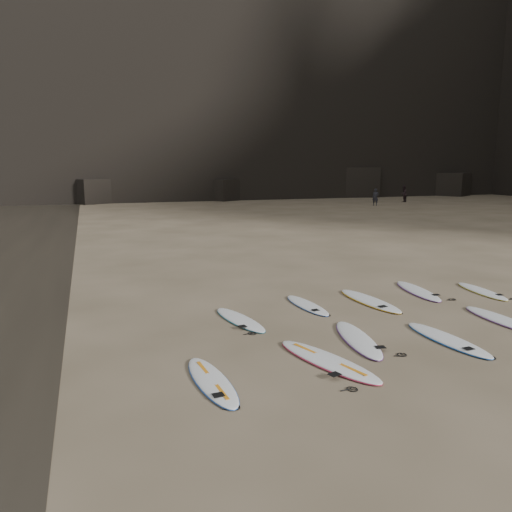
{
  "coord_description": "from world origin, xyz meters",
  "views": [
    {
      "loc": [
        -6.35,
        -9.27,
        3.93
      ],
      "look_at": [
        -2.1,
        3.26,
        1.5
      ],
      "focal_mm": 35.0,
      "sensor_mm": 36.0,
      "label": 1
    }
  ],
  "objects_px": {
    "surfboard_1": "(328,360)",
    "person_a": "(375,197)",
    "surfboard_7": "(370,300)",
    "surfboard_4": "(502,320)",
    "surfboard_0": "(212,381)",
    "surfboard_5": "(240,319)",
    "person_b": "(404,194)",
    "surfboard_8": "(418,291)",
    "surfboard_3": "(447,339)",
    "surfboard_2": "(358,339)",
    "surfboard_6": "(307,305)",
    "surfboard_9": "(482,291)"
  },
  "relations": [
    {
      "from": "surfboard_3",
      "to": "surfboard_7",
      "type": "xyz_separation_m",
      "value": [
        0.06,
        3.4,
        0.0
      ]
    },
    {
      "from": "surfboard_8",
      "to": "person_a",
      "type": "xyz_separation_m",
      "value": [
        16.92,
        29.56,
        0.77
      ]
    },
    {
      "from": "surfboard_3",
      "to": "surfboard_6",
      "type": "relative_size",
      "value": 1.14
    },
    {
      "from": "surfboard_2",
      "to": "surfboard_7",
      "type": "xyz_separation_m",
      "value": [
        1.97,
        2.74,
        0.0
      ]
    },
    {
      "from": "surfboard_0",
      "to": "surfboard_9",
      "type": "relative_size",
      "value": 1.03
    },
    {
      "from": "person_b",
      "to": "surfboard_6",
      "type": "bearing_deg",
      "value": 24.24
    },
    {
      "from": "surfboard_1",
      "to": "surfboard_8",
      "type": "bearing_deg",
      "value": 21.21
    },
    {
      "from": "surfboard_0",
      "to": "surfboard_9",
      "type": "bearing_deg",
      "value": 17.01
    },
    {
      "from": "surfboard_7",
      "to": "surfboard_0",
      "type": "bearing_deg",
      "value": -150.16
    },
    {
      "from": "surfboard_3",
      "to": "surfboard_4",
      "type": "bearing_deg",
      "value": 14.49
    },
    {
      "from": "surfboard_3",
      "to": "surfboard_5",
      "type": "bearing_deg",
      "value": 140.74
    },
    {
      "from": "surfboard_9",
      "to": "surfboard_4",
      "type": "bearing_deg",
      "value": -117.19
    },
    {
      "from": "surfboard_0",
      "to": "person_a",
      "type": "distance_m",
      "value": 41.9
    },
    {
      "from": "person_a",
      "to": "person_b",
      "type": "bearing_deg",
      "value": 75.65
    },
    {
      "from": "surfboard_4",
      "to": "surfboard_9",
      "type": "xyz_separation_m",
      "value": [
        1.69,
        2.53,
        -0.0
      ]
    },
    {
      "from": "surfboard_3",
      "to": "surfboard_6",
      "type": "xyz_separation_m",
      "value": [
        -1.84,
        3.58,
        -0.01
      ]
    },
    {
      "from": "surfboard_4",
      "to": "person_a",
      "type": "distance_m",
      "value": 36.77
    },
    {
      "from": "surfboard_0",
      "to": "surfboard_9",
      "type": "height_order",
      "value": "surfboard_0"
    },
    {
      "from": "surfboard_2",
      "to": "surfboard_8",
      "type": "distance_m",
      "value": 5.17
    },
    {
      "from": "surfboard_8",
      "to": "surfboard_6",
      "type": "bearing_deg",
      "value": -165.91
    },
    {
      "from": "surfboard_5",
      "to": "surfboard_6",
      "type": "relative_size",
      "value": 1.05
    },
    {
      "from": "surfboard_3",
      "to": "surfboard_6",
      "type": "height_order",
      "value": "surfboard_3"
    },
    {
      "from": "surfboard_5",
      "to": "person_b",
      "type": "distance_m",
      "value": 44.05
    },
    {
      "from": "surfboard_4",
      "to": "surfboard_8",
      "type": "bearing_deg",
      "value": 94.82
    },
    {
      "from": "surfboard_1",
      "to": "person_b",
      "type": "relative_size",
      "value": 1.58
    },
    {
      "from": "surfboard_6",
      "to": "person_b",
      "type": "bearing_deg",
      "value": 47.77
    },
    {
      "from": "surfboard_3",
      "to": "surfboard_5",
      "type": "distance_m",
      "value": 4.97
    },
    {
      "from": "surfboard_9",
      "to": "person_b",
      "type": "bearing_deg",
      "value": 65.16
    },
    {
      "from": "surfboard_0",
      "to": "person_a",
      "type": "height_order",
      "value": "person_a"
    },
    {
      "from": "surfboard_2",
      "to": "person_a",
      "type": "relative_size",
      "value": 1.56
    },
    {
      "from": "surfboard_3",
      "to": "person_a",
      "type": "distance_m",
      "value": 38.51
    },
    {
      "from": "surfboard_2",
      "to": "surfboard_5",
      "type": "relative_size",
      "value": 1.09
    },
    {
      "from": "surfboard_3",
      "to": "person_b",
      "type": "xyz_separation_m",
      "value": [
        24.37,
        36.57,
        0.83
      ]
    },
    {
      "from": "surfboard_1",
      "to": "surfboard_7",
      "type": "xyz_separation_m",
      "value": [
        3.2,
        3.66,
        -0.0
      ]
    },
    {
      "from": "surfboard_1",
      "to": "person_a",
      "type": "xyz_separation_m",
      "value": [
        22.16,
        33.74,
        0.77
      ]
    },
    {
      "from": "surfboard_4",
      "to": "surfboard_6",
      "type": "bearing_deg",
      "value": 146.91
    },
    {
      "from": "surfboard_2",
      "to": "surfboard_9",
      "type": "xyz_separation_m",
      "value": [
        5.9,
        2.6,
        -0.0
      ]
    },
    {
      "from": "surfboard_0",
      "to": "surfboard_2",
      "type": "distance_m",
      "value": 3.83
    },
    {
      "from": "surfboard_1",
      "to": "surfboard_3",
      "type": "xyz_separation_m",
      "value": [
        3.14,
        0.26,
        -0.0
      ]
    },
    {
      "from": "surfboard_4",
      "to": "surfboard_0",
      "type": "bearing_deg",
      "value": -170.09
    },
    {
      "from": "surfboard_7",
      "to": "person_a",
      "type": "height_order",
      "value": "person_a"
    },
    {
      "from": "surfboard_1",
      "to": "person_a",
      "type": "height_order",
      "value": "person_a"
    },
    {
      "from": "surfboard_8",
      "to": "person_a",
      "type": "distance_m",
      "value": 34.06
    },
    {
      "from": "surfboard_1",
      "to": "surfboard_9",
      "type": "bearing_deg",
      "value": 8.98
    },
    {
      "from": "surfboard_5",
      "to": "surfboard_9",
      "type": "bearing_deg",
      "value": -9.07
    },
    {
      "from": "surfboard_1",
      "to": "surfboard_6",
      "type": "xyz_separation_m",
      "value": [
        1.3,
        3.84,
        -0.01
      ]
    },
    {
      "from": "surfboard_3",
      "to": "surfboard_4",
      "type": "xyz_separation_m",
      "value": [
        2.29,
        0.74,
        -0.0
      ]
    },
    {
      "from": "surfboard_7",
      "to": "person_b",
      "type": "xyz_separation_m",
      "value": [
        24.31,
        33.17,
        0.83
      ]
    },
    {
      "from": "surfboard_5",
      "to": "person_b",
      "type": "height_order",
      "value": "person_b"
    },
    {
      "from": "person_b",
      "to": "surfboard_8",
      "type": "bearing_deg",
      "value": 28.41
    }
  ]
}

